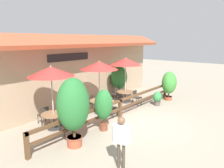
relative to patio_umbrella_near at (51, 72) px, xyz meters
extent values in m
plane|color=#9E937F|center=(3.02, -2.48, -2.60)|extent=(60.00, 60.00, 0.00)
cube|color=tan|center=(3.02, 1.72, -0.80)|extent=(14.00, 0.40, 3.60)
cube|color=#B25133|center=(3.02, 1.17, 1.27)|extent=(14.28, 1.48, 0.70)
cube|color=black|center=(2.27, 1.49, 0.40)|extent=(2.78, 0.04, 0.40)
cube|color=brown|center=(3.02, -1.43, -1.71)|extent=(10.40, 0.14, 0.11)
cube|color=brown|center=(3.02, -1.43, -2.13)|extent=(10.40, 0.10, 0.09)
cube|color=brown|center=(-2.11, -1.43, -2.13)|extent=(0.14, 0.14, 0.95)
cube|color=brown|center=(3.02, -1.43, -2.13)|extent=(0.14, 0.14, 0.95)
cube|color=brown|center=(8.15, -1.43, -2.13)|extent=(0.14, 0.14, 0.95)
cylinder|color=#B7B2A8|center=(0.00, 0.00, -1.37)|extent=(0.06, 0.06, 2.46)
cone|color=red|center=(0.00, 0.00, 0.01)|extent=(1.99, 1.99, 0.43)
sphere|color=#B2ADA3|center=(0.00, 0.00, 0.22)|extent=(0.07, 0.07, 0.07)
cylinder|color=olive|center=(0.00, 0.00, -1.91)|extent=(1.08, 1.08, 0.05)
cylinder|color=#333333|center=(0.00, 0.00, -2.27)|extent=(0.07, 0.07, 0.67)
cylinder|color=#333333|center=(0.00, 0.00, -2.59)|extent=(0.59, 0.59, 0.03)
cube|color=#332D28|center=(-0.06, -0.89, -2.16)|extent=(0.44, 0.44, 0.05)
cube|color=#332D28|center=(-0.06, -0.70, -1.94)|extent=(0.40, 0.05, 0.40)
cylinder|color=#2D2D2D|center=(-0.26, -1.07, -2.39)|extent=(0.04, 0.04, 0.41)
cylinder|color=#2D2D2D|center=(0.12, -1.09, -2.39)|extent=(0.04, 0.04, 0.41)
cylinder|color=#2D2D2D|center=(-0.25, -0.69, -2.39)|extent=(0.04, 0.04, 0.41)
cylinder|color=#2D2D2D|center=(0.13, -0.71, -2.39)|extent=(0.04, 0.04, 0.41)
cube|color=#332D28|center=(0.06, 0.89, -2.16)|extent=(0.48, 0.48, 0.05)
cube|color=#332D28|center=(0.03, 0.70, -1.94)|extent=(0.40, 0.09, 0.40)
cylinder|color=#2D2D2D|center=(0.27, 1.05, -2.39)|extent=(0.04, 0.04, 0.41)
cylinder|color=#2D2D2D|center=(-0.11, 1.11, -2.39)|extent=(0.04, 0.04, 0.41)
cylinder|color=#2D2D2D|center=(0.22, 0.68, -2.39)|extent=(0.04, 0.04, 0.41)
cylinder|color=#2D2D2D|center=(-0.16, 0.73, -2.39)|extent=(0.04, 0.04, 0.41)
cylinder|color=#B7B2A8|center=(2.90, -0.12, -1.37)|extent=(0.06, 0.06, 2.46)
cone|color=red|center=(2.90, -0.12, 0.01)|extent=(1.99, 1.99, 0.43)
sphere|color=#B2ADA3|center=(2.90, -0.12, 0.22)|extent=(0.07, 0.07, 0.07)
cylinder|color=olive|center=(2.90, -0.12, -1.91)|extent=(1.08, 1.08, 0.05)
cylinder|color=#333333|center=(2.90, -0.12, -2.27)|extent=(0.07, 0.07, 0.67)
cylinder|color=#333333|center=(2.90, -0.12, -2.59)|extent=(0.59, 0.59, 0.03)
cube|color=#332D28|center=(2.97, -0.95, -2.16)|extent=(0.42, 0.42, 0.05)
cube|color=#332D28|center=(2.97, -0.76, -1.94)|extent=(0.40, 0.04, 0.40)
cylinder|color=#2D2D2D|center=(2.78, -1.14, -2.39)|extent=(0.04, 0.04, 0.41)
cylinder|color=#2D2D2D|center=(3.16, -1.14, -2.39)|extent=(0.04, 0.04, 0.41)
cylinder|color=#2D2D2D|center=(2.78, -0.76, -2.39)|extent=(0.04, 0.04, 0.41)
cylinder|color=#2D2D2D|center=(3.16, -0.76, -2.39)|extent=(0.04, 0.04, 0.41)
cube|color=#332D28|center=(2.83, 0.70, -2.16)|extent=(0.50, 0.50, 0.05)
cube|color=#332D28|center=(2.88, 0.52, -1.94)|extent=(0.40, 0.12, 0.40)
cylinder|color=#2D2D2D|center=(2.98, 0.93, -2.39)|extent=(0.04, 0.04, 0.41)
cylinder|color=#2D2D2D|center=(2.61, 0.85, -2.39)|extent=(0.04, 0.04, 0.41)
cylinder|color=#2D2D2D|center=(3.06, 0.56, -2.39)|extent=(0.04, 0.04, 0.41)
cylinder|color=#2D2D2D|center=(2.69, 0.48, -2.39)|extent=(0.04, 0.04, 0.41)
cylinder|color=#B7B2A8|center=(5.44, -0.01, -1.37)|extent=(0.06, 0.06, 2.46)
cone|color=red|center=(5.44, -0.01, 0.01)|extent=(1.99, 1.99, 0.43)
sphere|color=#B2ADA3|center=(5.44, -0.01, 0.22)|extent=(0.07, 0.07, 0.07)
cylinder|color=olive|center=(5.44, -0.01, -1.91)|extent=(1.08, 1.08, 0.05)
cylinder|color=#333333|center=(5.44, -0.01, -2.27)|extent=(0.07, 0.07, 0.67)
cylinder|color=#333333|center=(5.44, -0.01, -2.59)|extent=(0.59, 0.59, 0.03)
cube|color=#332D28|center=(5.52, -0.86, -2.16)|extent=(0.43, 0.43, 0.05)
cube|color=#332D28|center=(5.52, -0.67, -1.94)|extent=(0.40, 0.04, 0.40)
cylinder|color=#2D2D2D|center=(5.33, -1.04, -2.39)|extent=(0.04, 0.04, 0.41)
cylinder|color=#2D2D2D|center=(5.71, -1.05, -2.39)|extent=(0.04, 0.04, 0.41)
cylinder|color=#2D2D2D|center=(5.33, -0.66, -2.39)|extent=(0.04, 0.04, 0.41)
cylinder|color=#2D2D2D|center=(5.71, -0.67, -2.39)|extent=(0.04, 0.04, 0.41)
cube|color=#332D28|center=(5.40, 0.85, -2.16)|extent=(0.43, 0.43, 0.05)
cube|color=#332D28|center=(5.40, 0.66, -1.94)|extent=(0.40, 0.04, 0.40)
cylinder|color=#2D2D2D|center=(5.59, 1.03, -2.39)|extent=(0.04, 0.04, 0.41)
cylinder|color=#2D2D2D|center=(5.21, 1.04, -2.39)|extent=(0.04, 0.04, 0.41)
cylinder|color=#2D2D2D|center=(5.59, 0.65, -2.39)|extent=(0.04, 0.04, 0.41)
cylinder|color=#2D2D2D|center=(5.21, 0.66, -2.39)|extent=(0.04, 0.04, 0.41)
cylinder|color=#9E4C33|center=(7.68, -1.92, -2.47)|extent=(0.45, 0.45, 0.25)
cylinder|color=#9E4C33|center=(7.68, -1.92, -2.37)|extent=(0.48, 0.48, 0.04)
cylinder|color=brown|center=(7.68, -1.92, -2.13)|extent=(0.08, 0.08, 0.44)
ellipsoid|color=#3D8E38|center=(7.68, -1.92, -1.42)|extent=(1.03, 0.93, 1.45)
cylinder|color=#564C47|center=(6.13, -1.91, -2.46)|extent=(0.36, 0.36, 0.28)
cylinder|color=#564C47|center=(6.13, -1.91, -2.34)|extent=(0.38, 0.38, 0.04)
ellipsoid|color=#338442|center=(6.13, -1.91, -2.05)|extent=(0.56, 0.50, 0.62)
cylinder|color=#9E4C33|center=(-0.50, -1.94, -2.41)|extent=(0.55, 0.55, 0.38)
cylinder|color=#9E4C33|center=(-0.50, -1.94, -2.24)|extent=(0.60, 0.60, 0.04)
cylinder|color=brown|center=(-0.50, -1.94, -1.93)|extent=(0.10, 0.10, 0.59)
ellipsoid|color=#287033|center=(-0.50, -1.94, -0.97)|extent=(1.25, 1.12, 1.98)
cylinder|color=brown|center=(1.30, -1.83, -2.43)|extent=(0.34, 0.34, 0.33)
cylinder|color=brown|center=(1.30, -1.83, -2.29)|extent=(0.37, 0.37, 0.04)
cylinder|color=brown|center=(1.30, -1.83, -2.07)|extent=(0.06, 0.06, 0.40)
ellipsoid|color=#287033|center=(1.30, -1.83, -1.42)|extent=(0.83, 0.75, 1.33)
cylinder|color=#564C47|center=(6.20, 1.07, -2.41)|extent=(0.57, 0.57, 0.38)
cylinder|color=#564C47|center=(6.20, 1.07, -2.24)|extent=(0.61, 0.61, 0.04)
cylinder|color=brown|center=(6.20, 1.07, -1.98)|extent=(0.10, 0.10, 0.48)
ellipsoid|color=#287033|center=(6.20, 1.07, -1.20)|extent=(1.20, 1.08, 1.61)
cylinder|color=#42382D|center=(-0.57, -4.09, -2.18)|extent=(0.09, 0.09, 0.85)
cylinder|color=#42382D|center=(-0.53, -4.25, -2.18)|extent=(0.09, 0.09, 0.85)
cube|color=silver|center=(-0.55, -4.17, -1.45)|extent=(0.32, 0.50, 0.60)
cylinder|color=silver|center=(-0.62, -3.92, -1.45)|extent=(0.07, 0.07, 0.57)
cylinder|color=silver|center=(-0.48, -4.42, -1.45)|extent=(0.07, 0.07, 0.57)
sphere|color=brown|center=(-0.55, -4.17, -1.03)|extent=(0.23, 0.23, 0.23)
camera|label=1|loc=(-5.49, -7.83, 1.35)|focal=35.00mm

